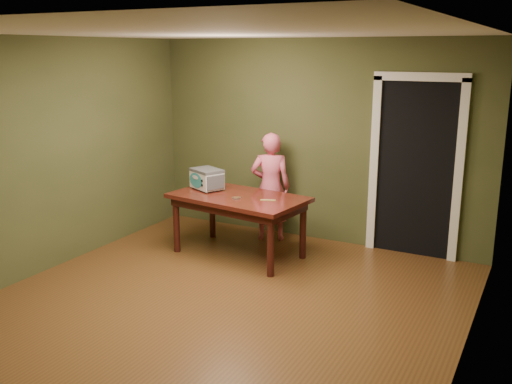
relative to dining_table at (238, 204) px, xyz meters
The scene contains 8 objects.
floor 1.68m from the dining_table, 69.23° to the right, with size 5.00×5.00×0.00m, color brown.
room_shell 1.88m from the dining_table, 69.23° to the right, with size 4.52×5.02×2.61m.
doorway 2.31m from the dining_table, 35.74° to the left, with size 1.10×0.66×2.25m.
dining_table is the anchor object (origin of this frame).
toy_oven 0.57m from the dining_table, 169.43° to the left, with size 0.49×0.42×0.26m.
baking_pan 0.20m from the dining_table, 68.86° to the right, with size 0.10×0.10×0.02m.
spatula 0.43m from the dining_table, ahead, with size 0.18×0.03×0.01m, color #D1BD5B.
child 0.73m from the dining_table, 84.57° to the left, with size 0.52×0.34×1.43m, color #E85F7B.
Camera 1 is at (2.73, -4.30, 2.45)m, focal length 40.00 mm.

